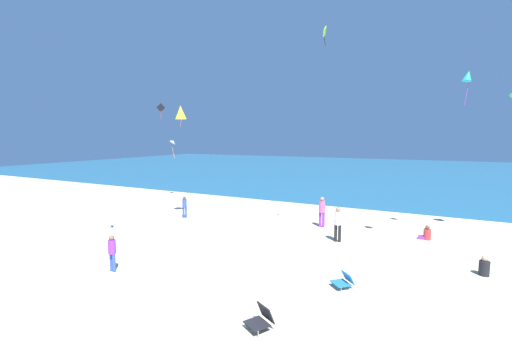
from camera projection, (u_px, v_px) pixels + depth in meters
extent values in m
plane|color=beige|center=(274.00, 232.00, 17.99)|extent=(120.00, 120.00, 0.00)
cube|color=#236084|center=(371.00, 170.00, 51.93)|extent=(120.00, 60.00, 0.05)
cube|color=#2370B2|center=(341.00, 283.00, 11.31)|extent=(0.78, 0.78, 0.03)
cube|color=#2370B2|center=(348.00, 277.00, 11.37)|extent=(0.55, 0.56, 0.36)
cylinder|color=#B7B7BC|center=(341.00, 290.00, 10.99)|extent=(0.02, 0.02, 0.16)
cylinder|color=#B7B7BC|center=(332.00, 282.00, 11.54)|extent=(0.02, 0.02, 0.16)
cube|color=black|center=(257.00, 324.00, 8.83)|extent=(0.79, 0.76, 0.03)
cube|color=black|center=(266.00, 312.00, 8.96)|extent=(0.63, 0.49, 0.47)
cylinder|color=#B7B7BC|center=(258.00, 334.00, 8.50)|extent=(0.02, 0.02, 0.17)
cylinder|color=#B7B7BC|center=(246.00, 323.00, 9.00)|extent=(0.02, 0.02, 0.17)
cylinder|color=purple|center=(320.00, 219.00, 19.04)|extent=(0.15, 0.15, 0.88)
cylinder|color=purple|center=(323.00, 220.00, 18.95)|extent=(0.15, 0.15, 0.88)
cylinder|color=#D8599E|center=(322.00, 207.00, 18.92)|extent=(0.36, 0.36, 0.66)
sphere|color=#A87A5B|center=(322.00, 199.00, 18.87)|extent=(0.24, 0.24, 0.24)
cylinder|color=black|center=(336.00, 233.00, 16.34)|extent=(0.15, 0.15, 0.87)
cylinder|color=black|center=(340.00, 233.00, 16.26)|extent=(0.15, 0.15, 0.87)
cylinder|color=white|center=(338.00, 218.00, 16.23)|extent=(0.36, 0.36, 0.65)
sphere|color=#A87A5B|center=(338.00, 210.00, 16.19)|extent=(0.24, 0.24, 0.24)
cylinder|color=black|center=(484.00, 268.00, 12.31)|extent=(0.51, 0.51, 0.56)
sphere|color=tan|center=(485.00, 259.00, 12.27)|extent=(0.22, 0.22, 0.22)
cube|color=white|center=(489.00, 273.00, 12.37)|extent=(0.49, 0.47, 0.16)
cylinder|color=blue|center=(111.00, 262.00, 12.72)|extent=(0.13, 0.13, 0.72)
cylinder|color=blue|center=(114.00, 263.00, 12.63)|extent=(0.13, 0.13, 0.72)
cylinder|color=purple|center=(112.00, 247.00, 12.61)|extent=(0.31, 0.31, 0.54)
sphere|color=#846047|center=(112.00, 238.00, 12.58)|extent=(0.20, 0.20, 0.20)
cylinder|color=red|center=(427.00, 234.00, 16.65)|extent=(0.36, 0.36, 0.54)
sphere|color=brown|center=(428.00, 227.00, 16.61)|extent=(0.22, 0.22, 0.22)
cube|color=purple|center=(422.00, 237.00, 16.77)|extent=(0.40, 0.29, 0.16)
cylinder|color=blue|center=(183.00, 212.00, 21.19)|extent=(0.12, 0.12, 0.70)
cylinder|color=blue|center=(186.00, 212.00, 21.21)|extent=(0.12, 0.12, 0.70)
cylinder|color=blue|center=(185.00, 203.00, 21.14)|extent=(0.39, 0.39, 0.52)
sphere|color=brown|center=(184.00, 198.00, 21.10)|extent=(0.19, 0.19, 0.19)
cube|color=black|center=(161.00, 108.00, 26.56)|extent=(0.41, 0.63, 0.71)
cylinder|color=red|center=(161.00, 115.00, 26.62)|extent=(0.12, 0.07, 0.76)
cube|color=#99DB33|center=(325.00, 32.00, 15.60)|extent=(0.16, 0.53, 0.52)
cylinder|color=black|center=(325.00, 41.00, 15.64)|extent=(0.12, 0.07, 0.46)
cone|color=#1EADAD|center=(468.00, 76.00, 15.85)|extent=(0.68, 0.67, 0.60)
cylinder|color=purple|center=(467.00, 93.00, 15.93)|extent=(0.19, 0.18, 1.18)
cone|color=yellow|center=(181.00, 112.00, 19.96)|extent=(0.97, 0.97, 0.83)
cylinder|color=pink|center=(181.00, 122.00, 20.01)|extent=(0.10, 0.12, 0.51)
pyramid|color=white|center=(174.00, 142.00, 27.96)|extent=(0.72, 0.68, 0.39)
cylinder|color=orange|center=(173.00, 152.00, 28.02)|extent=(0.16, 0.22, 1.03)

